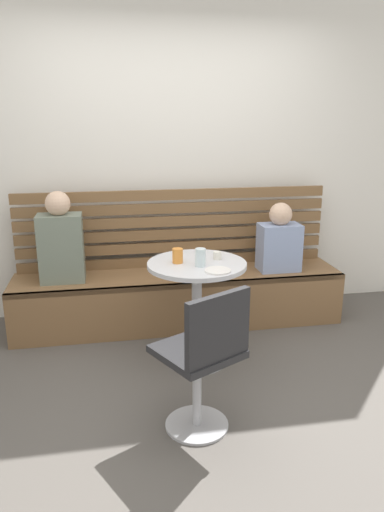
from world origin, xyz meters
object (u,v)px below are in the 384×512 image
at_px(cafe_table, 197,293).
at_px(person_adult, 61,242).
at_px(person_child_left, 279,241).
at_px(booth_bench, 179,299).
at_px(white_chair, 205,357).
at_px(cup_glass_tall, 200,257).
at_px(cup_tumbler_orange, 178,256).
at_px(plate_small, 218,271).
at_px(cup_espresso_small, 217,255).

xyz_separation_m(cafe_table, person_adult, (-0.95, 0.66, 0.24)).
distance_m(person_adult, person_child_left, 1.78).
relative_size(booth_bench, white_chair, 3.18).
xyz_separation_m(person_adult, cup_glass_tall, (0.96, -0.75, 0.04)).
bearing_deg(cafe_table, cup_tumbler_orange, 173.49).
height_order(white_chair, person_adult, person_adult).
distance_m(person_adult, plate_small, 1.37).
bearing_deg(cafe_table, person_child_left, 37.47).
bearing_deg(white_chair, person_child_left, 56.97).
bearing_deg(booth_bench, person_child_left, -2.21).
distance_m(cup_tumbler_orange, cup_espresso_small, 0.29).
distance_m(cafe_table, cup_espresso_small, 0.30).
distance_m(person_child_left, cup_tumbler_orange, 1.14).
bearing_deg(cup_tumbler_orange, cup_espresso_small, 6.73).
distance_m(cafe_table, plate_small, 0.33).
height_order(white_chair, plate_small, white_chair).
height_order(person_adult, cup_espresso_small, person_adult).
xyz_separation_m(cup_tumbler_orange, plate_small, (0.22, -0.23, -0.04)).
relative_size(person_adult, cup_tumbler_orange, 7.14).
bearing_deg(booth_bench, cafe_table, -88.09).
bearing_deg(cup_glass_tall, plate_small, -57.18).
bearing_deg(cup_espresso_small, white_chair, -107.28).
height_order(person_child_left, cup_tumbler_orange, person_child_left).
bearing_deg(plate_small, person_adult, 139.81).
distance_m(cafe_table, person_adult, 1.19).
height_order(cafe_table, person_child_left, person_child_left).
bearing_deg(plate_small, cup_espresso_small, 77.28).
bearing_deg(white_chair, booth_bench, 86.54).
xyz_separation_m(booth_bench, plate_small, (0.12, -0.88, 0.52)).
bearing_deg(person_adult, cup_espresso_small, -29.13).
distance_m(cup_espresso_small, plate_small, 0.27).
relative_size(person_child_left, cup_tumbler_orange, 5.76).
distance_m(white_chair, cup_tumbler_orange, 0.88).
distance_m(person_adult, cup_tumbler_orange, 1.05).
bearing_deg(cup_espresso_small, person_adult, 150.87).
height_order(cafe_table, cup_tumbler_orange, cup_tumbler_orange).
bearing_deg(cafe_table, white_chair, -97.84).
distance_m(cup_espresso_small, cup_glass_tall, 0.20).
bearing_deg(cafe_table, plate_small, -66.61).
height_order(person_adult, person_child_left, person_adult).
xyz_separation_m(cafe_table, cup_glass_tall, (0.01, -0.08, 0.28)).
height_order(cup_espresso_small, plate_small, cup_espresso_small).
height_order(cafe_table, plate_small, plate_small).
relative_size(person_adult, person_child_left, 1.24).
height_order(booth_bench, cup_tumbler_orange, cup_tumbler_orange).
bearing_deg(booth_bench, person_adult, 179.94).
relative_size(cafe_table, white_chair, 0.87).
height_order(white_chair, cup_espresso_small, white_chair).
height_order(cafe_table, cup_glass_tall, cup_glass_tall).
relative_size(booth_bench, cup_espresso_small, 48.21).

